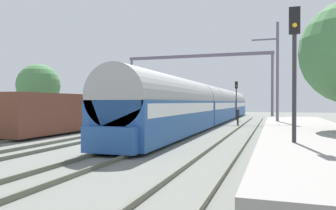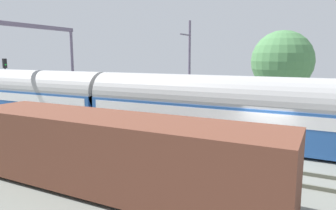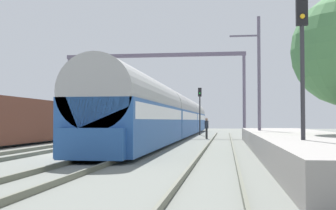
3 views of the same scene
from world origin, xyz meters
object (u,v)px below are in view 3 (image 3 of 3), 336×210
passenger_train (175,115)px  railway_signal_near (302,60)px  freight_car (0,121)px  catenary_gantry (154,74)px  person_crossing (207,126)px  railway_signal_far (200,105)px

passenger_train → railway_signal_near: (7.07, -24.68, 1.50)m
freight_car → catenary_gantry: catenary_gantry is taller
freight_car → railway_signal_near: size_ratio=2.37×
passenger_train → catenary_gantry: bearing=159.6°
railway_signal_near → catenary_gantry: (-9.20, 25.48, 2.47)m
freight_car → person_crossing: (11.54, 11.75, -0.44)m
passenger_train → freight_car: bearing=-119.0°
person_crossing → catenary_gantry: size_ratio=0.10×
passenger_train → railway_signal_near: 25.72m
railway_signal_near → railway_signal_far: size_ratio=1.12×
railway_signal_far → person_crossing: bearing=-82.9°
passenger_train → person_crossing: passenger_train is taller
passenger_train → railway_signal_near: railway_signal_near is taller
railway_signal_near → railway_signal_far: 30.30m
freight_car → person_crossing: 16.48m
railway_signal_far → catenary_gantry: bearing=-132.8°
freight_car → catenary_gantry: size_ratio=0.76×
freight_car → railway_signal_near: 18.28m
freight_car → person_crossing: freight_car is taller
person_crossing → catenary_gantry: 8.37m
passenger_train → person_crossing: size_ratio=28.44×
railway_signal_near → passenger_train: bearing=106.0°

